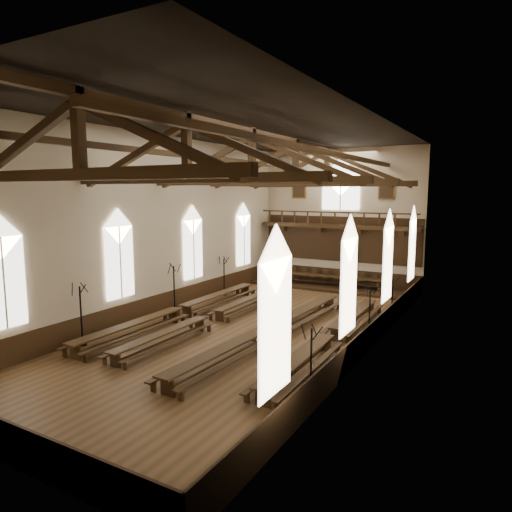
{
  "coord_description": "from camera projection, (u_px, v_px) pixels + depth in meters",
  "views": [
    {
      "loc": [
        11.11,
        -19.23,
        6.9
      ],
      "look_at": [
        -0.62,
        1.5,
        3.54
      ],
      "focal_mm": 32.0,
      "sensor_mm": 36.0,
      "label": 1
    }
  ],
  "objects": [
    {
      "name": "high_table",
      "position": [
        327.0,
        277.0,
        32.81
      ],
      "size": [
        7.96,
        1.49,
        0.74
      ],
      "color": "#3A2612",
      "rests_on": "dais"
    },
    {
      "name": "refectory_row_c",
      "position": [
        270.0,
        329.0,
        21.23
      ],
      "size": [
        1.86,
        14.52,
        0.76
      ],
      "color": "#3A2612",
      "rests_on": "ground"
    },
    {
      "name": "high_chairs",
      "position": [
        331.0,
        276.0,
        33.49
      ],
      "size": [
        6.75,
        0.45,
        1.0
      ],
      "color": "#3A2612",
      "rests_on": "dais"
    },
    {
      "name": "end_window",
      "position": [
        341.0,
        187.0,
        33.05
      ],
      "size": [
        2.8,
        0.12,
        3.8
      ],
      "color": "white",
      "rests_on": "room_walls"
    },
    {
      "name": "side_windows",
      "position": [
        252.0,
        257.0,
        22.43
      ],
      "size": [
        11.85,
        19.8,
        4.5
      ],
      "color": "silver",
      "rests_on": "room_walls"
    },
    {
      "name": "refectory_row_b",
      "position": [
        210.0,
        317.0,
        23.62
      ],
      "size": [
        1.36,
        13.61,
        0.66
      ],
      "color": "#3A2612",
      "rests_on": "ground"
    },
    {
      "name": "roof_trusses",
      "position": [
        252.0,
        164.0,
        21.8
      ],
      "size": [
        11.7,
        25.7,
        2.8
      ],
      "color": "#3A2612",
      "rests_on": "room_walls"
    },
    {
      "name": "candelabrum_left_mid",
      "position": [
        174.0,
        298.0,
        26.13
      ],
      "size": [
        0.86,
        0.83,
        2.87
      ],
      "color": "black",
      "rests_on": "ground"
    },
    {
      "name": "dais",
      "position": [
        327.0,
        287.0,
        32.91
      ],
      "size": [
        11.4,
        2.76,
        0.18
      ],
      "primitive_type": "cube",
      "color": "#382210",
      "rests_on": "ground"
    },
    {
      "name": "minstrels_gallery",
      "position": [
        338.0,
        233.0,
        33.31
      ],
      "size": [
        11.8,
        1.24,
        3.7
      ],
      "color": "#3A2612",
      "rests_on": "room_walls"
    },
    {
      "name": "candelabrum_left_far",
      "position": [
        224.0,
        283.0,
        30.6
      ],
      "size": [
        0.77,
        0.78,
        2.62
      ],
      "color": "black",
      "rests_on": "ground"
    },
    {
      "name": "ground",
      "position": [
        252.0,
        330.0,
        22.95
      ],
      "size": [
        26.0,
        26.0,
        0.0
      ],
      "primitive_type": "plane",
      "color": "brown",
      "rests_on": "ground"
    },
    {
      "name": "candelabrum_right_mid",
      "position": [
        369.0,
        323.0,
        21.29
      ],
      "size": [
        0.8,
        0.79,
        2.69
      ],
      "color": "black",
      "rests_on": "ground"
    },
    {
      "name": "candelabrum_right_near",
      "position": [
        311.0,
        376.0,
        15.24
      ],
      "size": [
        0.78,
        0.73,
        2.58
      ],
      "color": "black",
      "rests_on": "ground"
    },
    {
      "name": "portraits",
      "position": [
        341.0,
        189.0,
        33.07
      ],
      "size": [
        7.75,
        0.09,
        1.45
      ],
      "color": "brown",
      "rests_on": "room_walls"
    },
    {
      "name": "wainscot_band",
      "position": [
        252.0,
        318.0,
        22.86
      ],
      "size": [
        12.0,
        26.0,
        1.2
      ],
      "color": "#382210",
      "rests_on": "ground"
    },
    {
      "name": "room_walls",
      "position": [
        252.0,
        201.0,
        22.05
      ],
      "size": [
        26.0,
        26.0,
        26.0
      ],
      "color": "beige",
      "rests_on": "ground"
    },
    {
      "name": "refectory_row_d",
      "position": [
        331.0,
        335.0,
        20.48
      ],
      "size": [
        1.53,
        13.91,
        0.69
      ],
      "color": "#3A2612",
      "rests_on": "ground"
    },
    {
      "name": "candelabrum_right_far",
      "position": [
        392.0,
        304.0,
        25.21
      ],
      "size": [
        0.71,
        0.68,
        2.37
      ],
      "color": "black",
      "rests_on": "ground"
    },
    {
      "name": "refectory_row_a",
      "position": [
        180.0,
        310.0,
        24.71
      ],
      "size": [
        1.52,
        14.34,
        0.74
      ],
      "color": "#3A2612",
      "rests_on": "ground"
    },
    {
      "name": "candelabrum_left_near",
      "position": [
        82.0,
        326.0,
        20.55
      ],
      "size": [
        0.86,
        0.84,
        2.88
      ],
      "color": "black",
      "rests_on": "ground"
    }
  ]
}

